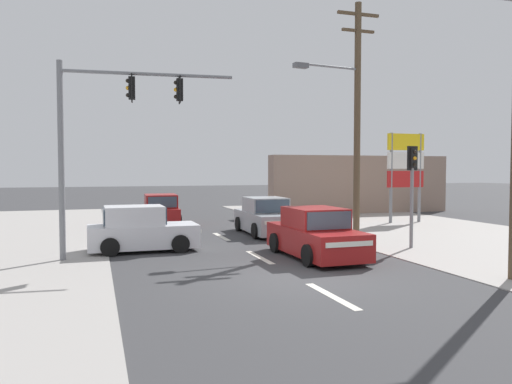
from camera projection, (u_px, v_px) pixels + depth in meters
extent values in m
plane|color=#3A3A3D|center=(296.00, 277.00, 12.77)|extent=(140.00, 140.00, 0.00)
cube|color=silver|center=(332.00, 296.00, 10.87)|extent=(0.20, 2.40, 0.01)
cube|color=silver|center=(260.00, 257.00, 15.62)|extent=(0.20, 2.40, 0.01)
cube|color=silver|center=(221.00, 237.00, 20.38)|extent=(0.20, 2.40, 0.01)
cylinder|color=brown|center=(357.00, 121.00, 19.88)|extent=(0.26, 0.26, 9.34)
cube|color=brown|center=(358.00, 14.00, 19.68)|extent=(1.80, 0.12, 0.11)
cube|color=brown|center=(358.00, 31.00, 19.71)|extent=(1.40, 0.12, 0.10)
cylinder|color=slate|center=(330.00, 67.00, 19.24)|extent=(2.59, 0.40, 0.09)
cube|color=#595B60|center=(301.00, 65.00, 18.70)|extent=(0.59, 0.35, 0.18)
cylinder|color=slate|center=(61.00, 161.00, 14.93)|extent=(0.18, 0.18, 6.00)
cylinder|color=slate|center=(149.00, 74.00, 15.39)|extent=(5.19, 0.56, 0.11)
cube|color=black|center=(132.00, 88.00, 15.29)|extent=(0.22, 0.28, 0.68)
cube|color=black|center=(132.00, 88.00, 15.29)|extent=(0.08, 0.44, 0.84)
sphere|color=black|center=(128.00, 81.00, 15.26)|extent=(0.13, 0.13, 0.13)
sphere|color=orange|center=(128.00, 88.00, 15.27)|extent=(0.13, 0.13, 0.13)
sphere|color=black|center=(128.00, 95.00, 15.28)|extent=(0.13, 0.13, 0.13)
cube|color=black|center=(180.00, 90.00, 15.62)|extent=(0.22, 0.28, 0.68)
cube|color=black|center=(180.00, 90.00, 15.62)|extent=(0.08, 0.44, 0.84)
sphere|color=black|center=(176.00, 83.00, 15.58)|extent=(0.13, 0.13, 0.13)
sphere|color=orange|center=(176.00, 90.00, 15.59)|extent=(0.13, 0.13, 0.13)
sphere|color=black|center=(176.00, 97.00, 15.60)|extent=(0.13, 0.13, 0.13)
cylinder|color=slate|center=(412.00, 208.00, 17.32)|extent=(0.12, 0.12, 2.80)
cube|color=black|center=(412.00, 158.00, 17.24)|extent=(0.28, 0.23, 0.68)
cube|color=black|center=(412.00, 158.00, 17.24)|extent=(0.44, 0.10, 0.84)
sphere|color=black|center=(415.00, 152.00, 17.13)|extent=(0.13, 0.13, 0.13)
sphere|color=orange|center=(415.00, 158.00, 17.14)|extent=(0.13, 0.13, 0.13)
sphere|color=black|center=(415.00, 165.00, 17.15)|extent=(0.13, 0.13, 0.13)
cylinder|color=slate|center=(391.00, 178.00, 25.32)|extent=(0.16, 0.16, 4.60)
cylinder|color=slate|center=(419.00, 178.00, 25.84)|extent=(0.16, 0.16, 4.60)
cube|color=yellow|center=(406.00, 142.00, 25.49)|extent=(2.10, 0.14, 0.84)
cube|color=silver|center=(406.00, 161.00, 25.54)|extent=(2.10, 0.14, 0.84)
cube|color=red|center=(405.00, 179.00, 25.58)|extent=(2.10, 0.14, 0.84)
cube|color=gray|center=(361.00, 184.00, 31.27)|extent=(12.00, 1.00, 3.60)
cube|color=silver|center=(143.00, 236.00, 16.82)|extent=(3.62, 1.64, 0.76)
cube|color=silver|center=(134.00, 216.00, 16.69)|extent=(1.92, 1.50, 0.64)
cube|color=#384756|center=(163.00, 215.00, 17.00)|extent=(0.08, 1.36, 0.54)
cube|color=#384756|center=(104.00, 216.00, 16.38)|extent=(0.08, 1.33, 0.51)
cube|color=white|center=(196.00, 229.00, 17.39)|extent=(0.06, 1.36, 0.14)
cylinder|color=black|center=(173.00, 238.00, 17.94)|extent=(0.60, 0.19, 0.60)
cylinder|color=black|center=(180.00, 244.00, 16.42)|extent=(0.60, 0.19, 0.60)
cylinder|color=black|center=(108.00, 240.00, 17.23)|extent=(0.60, 0.19, 0.60)
cylinder|color=black|center=(110.00, 247.00, 15.72)|extent=(0.60, 0.19, 0.60)
cube|color=#A3A8AD|center=(266.00, 221.00, 21.19)|extent=(1.79, 4.23, 0.80)
cube|color=#A3A8AD|center=(265.00, 205.00, 21.20)|extent=(1.60, 1.93, 0.62)
cube|color=#384756|center=(273.00, 206.00, 20.27)|extent=(1.44, 0.09, 0.53)
cube|color=#384756|center=(259.00, 203.00, 22.13)|extent=(1.40, 0.09, 0.50)
cube|color=white|center=(283.00, 222.00, 19.15)|extent=(1.45, 0.07, 0.14)
cylinder|color=black|center=(296.00, 229.00, 20.19)|extent=(0.20, 0.64, 0.64)
cylinder|color=black|center=(255.00, 231.00, 19.71)|extent=(0.20, 0.64, 0.64)
cylinder|color=black|center=(275.00, 223.00, 22.69)|extent=(0.20, 0.64, 0.64)
cylinder|color=black|center=(239.00, 224.00, 22.20)|extent=(0.20, 0.64, 0.64)
cube|color=maroon|center=(316.00, 240.00, 15.58)|extent=(1.78, 4.23, 0.80)
cube|color=maroon|center=(315.00, 218.00, 15.59)|extent=(1.59, 1.93, 0.62)
cube|color=#384756|center=(329.00, 221.00, 14.68)|extent=(1.44, 0.09, 0.53)
cube|color=#384756|center=(302.00, 215.00, 16.51)|extent=(1.40, 0.09, 0.50)
cube|color=white|center=(350.00, 244.00, 13.57)|extent=(1.45, 0.07, 0.14)
cylinder|color=black|center=(361.00, 252.00, 14.64)|extent=(0.20, 0.64, 0.64)
cylinder|color=black|center=(308.00, 256.00, 14.08)|extent=(0.20, 0.64, 0.64)
cylinder|color=black|center=(321.00, 240.00, 17.10)|extent=(0.20, 0.64, 0.64)
cylinder|color=black|center=(275.00, 243.00, 16.54)|extent=(0.20, 0.64, 0.64)
cube|color=maroon|center=(160.00, 215.00, 24.65)|extent=(1.75, 3.67, 0.76)
cube|color=maroon|center=(161.00, 201.00, 24.33)|extent=(1.56, 1.96, 0.64)
cube|color=#384756|center=(159.00, 200.00, 25.27)|extent=(1.36, 0.12, 0.54)
cube|color=#384756|center=(162.00, 202.00, 23.40)|extent=(1.33, 0.12, 0.51)
cube|color=white|center=(158.00, 208.00, 26.40)|extent=(1.36, 0.10, 0.14)
cylinder|color=black|center=(143.00, 217.00, 25.53)|extent=(0.21, 0.61, 0.60)
cylinder|color=black|center=(174.00, 216.00, 25.95)|extent=(0.21, 0.61, 0.60)
cylinder|color=black|center=(145.00, 222.00, 23.38)|extent=(0.21, 0.61, 0.60)
cylinder|color=black|center=(179.00, 221.00, 23.80)|extent=(0.21, 0.61, 0.60)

